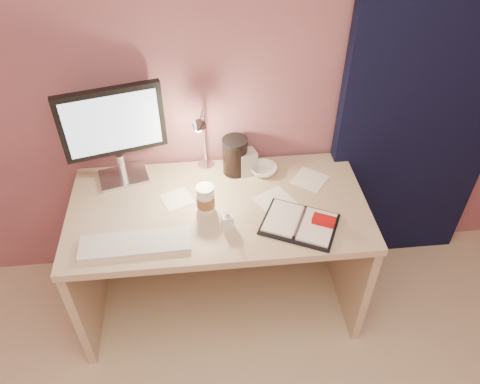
{
  "coord_description": "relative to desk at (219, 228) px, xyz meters",
  "views": [
    {
      "loc": [
        -0.06,
        -0.22,
        2.22
      ],
      "look_at": [
        0.1,
        1.33,
        0.85
      ],
      "focal_mm": 35.0,
      "sensor_mm": 36.0,
      "label": 1
    }
  ],
  "objects": [
    {
      "name": "monitor",
      "position": [
        -0.46,
        0.18,
        0.53
      ],
      "size": [
        0.47,
        0.22,
        0.5
      ],
      "rotation": [
        0.0,
        0.0,
        0.25
      ],
      "color": "silver",
      "rests_on": "desk"
    },
    {
      "name": "keyboard",
      "position": [
        -0.37,
        -0.29,
        0.24
      ],
      "size": [
        0.48,
        0.15,
        0.02
      ],
      "primitive_type": "cube",
      "rotation": [
        0.0,
        0.0,
        0.03
      ],
      "color": "silver",
      "rests_on": "desk"
    },
    {
      "name": "paper_b",
      "position": [
        0.47,
        0.07,
        0.23
      ],
      "size": [
        0.21,
        0.21,
        0.0
      ],
      "primitive_type": "cube",
      "rotation": [
        0.0,
        0.0,
        -0.67
      ],
      "color": "white",
      "rests_on": "desk"
    },
    {
      "name": "bowl",
      "position": [
        0.24,
        0.14,
        0.25
      ],
      "size": [
        0.17,
        0.17,
        0.04
      ],
      "primitive_type": "imported",
      "rotation": [
        0.0,
        0.0,
        0.31
      ],
      "color": "white",
      "rests_on": "desk"
    },
    {
      "name": "dark_jar",
      "position": [
        0.1,
        0.17,
        0.31
      ],
      "size": [
        0.12,
        0.12,
        0.18
      ],
      "primitive_type": "cylinder",
      "color": "black",
      "rests_on": "desk"
    },
    {
      "name": "planner",
      "position": [
        0.36,
        -0.24,
        0.24
      ],
      "size": [
        0.4,
        0.36,
        0.05
      ],
      "rotation": [
        0.0,
        0.0,
        -0.45
      ],
      "color": "black",
      "rests_on": "desk"
    },
    {
      "name": "product_box",
      "position": [
        0.16,
        0.16,
        0.29
      ],
      "size": [
        0.1,
        0.09,
        0.13
      ],
      "primitive_type": "cube",
      "rotation": [
        0.0,
        0.0,
        0.3
      ],
      "color": "silver",
      "rests_on": "desk"
    },
    {
      "name": "desk_lamp",
      "position": [
        -0.03,
        0.14,
        0.45
      ],
      "size": [
        0.11,
        0.22,
        0.36
      ],
      "rotation": [
        0.0,
        0.0,
        -0.18
      ],
      "color": "silver",
      "rests_on": "desk"
    },
    {
      "name": "lotion_bottle",
      "position": [
        0.03,
        -0.22,
        0.28
      ],
      "size": [
        0.05,
        0.05,
        0.11
      ],
      "primitive_type": "imported",
      "rotation": [
        0.0,
        0.0,
        0.09
      ],
      "color": "white",
      "rests_on": "desk"
    },
    {
      "name": "paper_c",
      "position": [
        -0.19,
        -0.01,
        0.23
      ],
      "size": [
        0.17,
        0.17,
        0.0
      ],
      "primitive_type": "cube",
      "rotation": [
        0.0,
        0.0,
        0.4
      ],
      "color": "white",
      "rests_on": "desk"
    },
    {
      "name": "desk",
      "position": [
        0.0,
        0.0,
        0.0
      ],
      "size": [
        1.4,
        0.7,
        0.73
      ],
      "color": "tan",
      "rests_on": "ground"
    },
    {
      "name": "paper_a",
      "position": [
        0.27,
        -0.07,
        0.23
      ],
      "size": [
        0.22,
        0.22,
        0.0
      ],
      "primitive_type": "cube",
      "rotation": [
        0.0,
        0.0,
        0.5
      ],
      "color": "white",
      "rests_on": "desk"
    },
    {
      "name": "coffee_cup",
      "position": [
        -0.06,
        -0.09,
        0.29
      ],
      "size": [
        0.08,
        0.08,
        0.14
      ],
      "color": "white",
      "rests_on": "desk"
    },
    {
      "name": "room",
      "position": [
        0.95,
        0.24,
        0.63
      ],
      "size": [
        3.5,
        3.5,
        3.5
      ],
      "color": "#C6B28E",
      "rests_on": "ground"
    }
  ]
}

